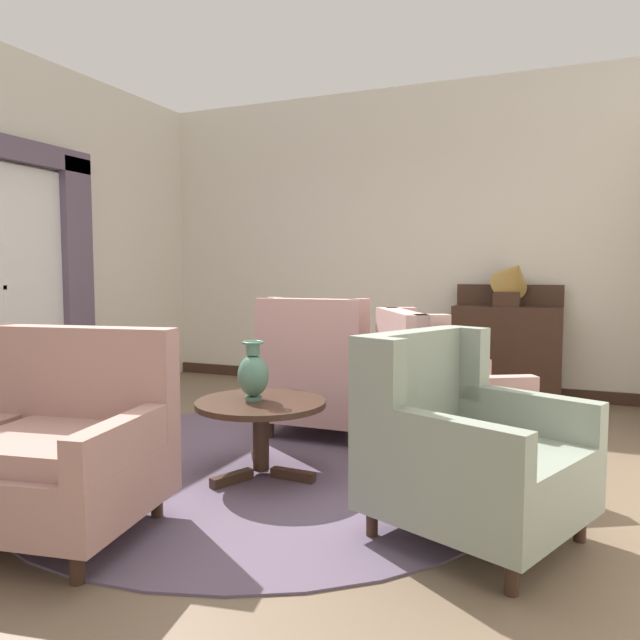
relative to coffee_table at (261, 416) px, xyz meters
name	(u,v)px	position (x,y,z in m)	size (l,w,h in m)	color
ground	(241,480)	(-0.08, -0.10, -0.37)	(9.00, 9.00, 0.00)	brown
wall_back	(392,240)	(-0.08, 3.11, 1.21)	(5.60, 0.08, 3.18)	silver
wall_left	(32,234)	(-2.80, 0.86, 1.21)	(0.08, 4.50, 3.18)	silver
baseboard_back	(389,382)	(-0.08, 3.06, -0.31)	(5.44, 0.03, 0.12)	#382319
area_rug	(265,464)	(-0.08, 0.20, -0.37)	(3.20, 3.20, 0.01)	#5B4C60
window_with_curtains	(5,269)	(-2.70, 0.49, 0.90)	(0.12, 1.89, 2.38)	silver
coffee_table	(261,416)	(0.00, 0.00, 0.00)	(0.79, 0.79, 0.47)	#382319
porcelain_vase	(253,374)	(-0.05, 0.00, 0.26)	(0.19, 0.19, 0.36)	#4C7A66
armchair_far_left	(324,378)	(-0.02, 1.05, 0.06)	(0.81, 0.92, 1.06)	tan
armchair_beside_settee	(463,450)	(1.27, -0.35, 0.04)	(1.11, 1.08, 0.96)	gray
armchair_foreground_right	(438,402)	(0.97, 0.55, 0.06)	(1.07, 1.07, 1.01)	tan
side_table	(429,389)	(0.80, 1.02, 0.05)	(0.58, 0.58, 0.69)	#382319
sideboard	(506,348)	(1.15, 2.81, 0.15)	(1.00, 0.35, 1.13)	#382319
gramophone	(513,279)	(1.20, 2.72, 0.81)	(0.51, 0.57, 0.53)	#382319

